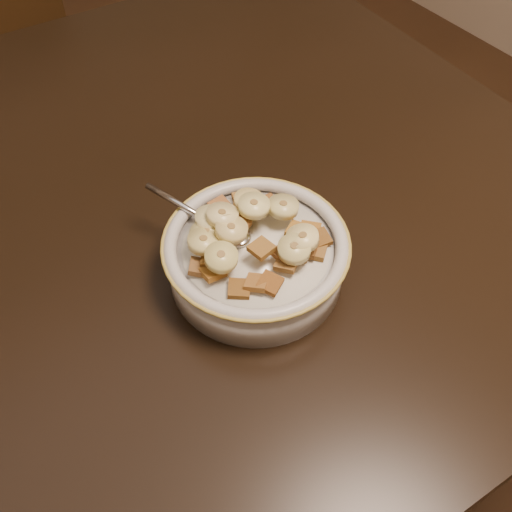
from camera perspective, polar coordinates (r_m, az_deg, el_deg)
floor at (r=1.35m, az=-13.76°, el=-22.55°), size 4.00×4.50×0.10m
chair at (r=1.34m, az=-23.71°, el=14.75°), size 0.54×0.54×1.04m
cereal_bowl at (r=0.57m, az=0.00°, el=-0.56°), size 0.18×0.18×0.04m
milk at (r=0.56m, az=0.00°, el=0.81°), size 0.15×0.15×0.00m
spoon at (r=0.56m, az=-2.49°, el=2.18°), size 0.05×0.05×0.01m
cereal_square_0 at (r=0.54m, az=-5.65°, el=-1.14°), size 0.03×0.03×0.01m
cereal_square_1 at (r=0.56m, az=6.35°, el=1.73°), size 0.02×0.02×0.01m
cereal_square_2 at (r=0.57m, az=5.45°, el=2.49°), size 0.03×0.03×0.01m
cereal_square_3 at (r=0.56m, az=4.19°, el=2.52°), size 0.03×0.03×0.01m
cereal_square_4 at (r=0.53m, az=0.55°, el=0.78°), size 0.02×0.02×0.01m
cereal_square_5 at (r=0.52m, az=-1.71°, el=-3.29°), size 0.03×0.03×0.01m
cereal_square_6 at (r=0.54m, az=2.91°, el=0.31°), size 0.02×0.02×0.01m
cereal_square_7 at (r=0.55m, az=-1.84°, el=3.13°), size 0.03×0.03×0.01m
cereal_square_8 at (r=0.57m, az=-1.96°, el=3.95°), size 0.03×0.03×0.01m
cereal_square_9 at (r=0.55m, az=5.97°, el=0.52°), size 0.03×0.03×0.01m
cereal_square_10 at (r=0.54m, az=-4.46°, el=-0.28°), size 0.03×0.03×0.01m
cereal_square_11 at (r=0.56m, az=-2.89°, el=3.05°), size 0.02×0.02×0.01m
cereal_square_12 at (r=0.53m, az=3.09°, el=-0.69°), size 0.03×0.03×0.01m
cereal_square_13 at (r=0.52m, az=0.07°, el=-2.68°), size 0.03×0.03×0.01m
cereal_square_14 at (r=0.59m, az=-3.58°, el=4.96°), size 0.02×0.02×0.01m
cereal_square_15 at (r=0.52m, az=1.41°, el=-2.73°), size 0.03×0.03×0.01m
cereal_square_16 at (r=0.54m, az=-2.99°, el=1.99°), size 0.03×0.03×0.01m
cereal_square_17 at (r=0.60m, az=-1.30°, el=5.61°), size 0.03×0.03×0.01m
cereal_square_18 at (r=0.58m, az=-2.71°, el=4.08°), size 0.02×0.02×0.01m
cereal_square_19 at (r=0.59m, az=1.28°, el=5.37°), size 0.02×0.02×0.01m
cereal_square_20 at (r=0.54m, az=4.19°, el=0.45°), size 0.03×0.03×0.01m
cereal_square_21 at (r=0.55m, az=5.06°, el=0.69°), size 0.03×0.03×0.01m
cereal_square_22 at (r=0.53m, az=-4.35°, el=-1.63°), size 0.02×0.02×0.01m
cereal_square_23 at (r=0.54m, az=-2.68°, el=1.99°), size 0.02×0.02×0.01m
banana_slice_0 at (r=0.54m, az=-2.48°, el=2.66°), size 0.04×0.04×0.02m
banana_slice_1 at (r=0.57m, az=2.74°, el=4.95°), size 0.04×0.04×0.01m
banana_slice_2 at (r=0.55m, az=-3.39°, el=4.08°), size 0.04×0.04×0.02m
banana_slice_3 at (r=0.57m, az=-0.70°, el=5.46°), size 0.04×0.04×0.02m
banana_slice_4 at (r=0.54m, az=-5.24°, el=1.46°), size 0.04×0.04×0.01m
banana_slice_5 at (r=0.55m, az=-0.20°, el=5.05°), size 0.04×0.04×0.01m
banana_slice_6 at (r=0.55m, az=-5.03°, el=2.22°), size 0.03×0.03×0.01m
banana_slice_7 at (r=0.53m, az=3.84°, el=0.69°), size 0.04×0.04×0.01m
banana_slice_8 at (r=0.53m, az=4.67°, el=1.77°), size 0.04×0.04×0.02m
banana_slice_9 at (r=0.56m, az=-4.55°, el=3.50°), size 0.04×0.04×0.02m
banana_slice_10 at (r=0.56m, az=-4.56°, el=3.76°), size 0.04×0.03×0.01m
banana_slice_11 at (r=0.52m, az=-3.49°, el=-0.13°), size 0.04×0.04×0.02m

